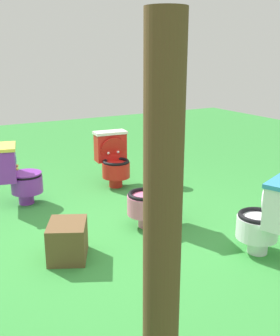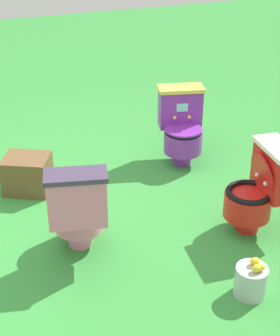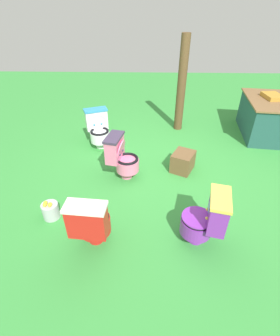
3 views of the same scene
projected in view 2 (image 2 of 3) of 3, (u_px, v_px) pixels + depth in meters
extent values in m
plane|color=green|center=(47.00, 212.00, 4.51)|extent=(14.00, 14.00, 0.00)
cylinder|color=pink|center=(80.00, 236.00, 4.09)|extent=(0.21, 0.21, 0.14)
cylinder|color=pink|center=(78.00, 216.00, 4.02)|extent=(0.44, 0.44, 0.20)
torus|color=black|center=(78.00, 204.00, 3.97)|extent=(0.42, 0.42, 0.04)
cylinder|color=#3F334C|center=(78.00, 210.00, 4.00)|extent=(0.29, 0.29, 0.01)
cube|color=pink|center=(77.00, 201.00, 3.72)|extent=(0.44, 0.27, 0.37)
cube|color=#3F334C|center=(76.00, 176.00, 3.62)|extent=(0.47, 0.30, 0.04)
cube|color=#8CE0E5|center=(76.00, 187.00, 3.79)|extent=(0.11, 0.03, 0.08)
cylinder|color=pink|center=(77.00, 195.00, 3.82)|extent=(0.36, 0.16, 0.35)
sphere|color=#3F334C|center=(67.00, 200.00, 3.83)|extent=(0.04, 0.04, 0.04)
sphere|color=#3F334C|center=(87.00, 198.00, 3.85)|extent=(0.04, 0.04, 0.04)
cylinder|color=purple|center=(182.00, 157.00, 5.24)|extent=(0.22, 0.22, 0.14)
cylinder|color=purple|center=(183.00, 142.00, 5.14)|extent=(0.45, 0.45, 0.20)
torus|color=black|center=(183.00, 131.00, 5.08)|extent=(0.43, 0.43, 0.04)
cylinder|color=#EACC4C|center=(183.00, 136.00, 5.11)|extent=(0.29, 0.29, 0.01)
cube|color=purple|center=(180.00, 108.00, 5.18)|extent=(0.44, 0.28, 0.37)
cube|color=#EACC4C|center=(181.00, 89.00, 5.08)|extent=(0.47, 0.31, 0.04)
cube|color=#8CE0E5|center=(182.00, 108.00, 5.07)|extent=(0.11, 0.03, 0.08)
cylinder|color=purple|center=(184.00, 129.00, 5.07)|extent=(0.43, 0.43, 0.02)
sphere|color=#EACC4C|center=(189.00, 117.00, 5.12)|extent=(0.04, 0.04, 0.04)
sphere|color=#EACC4C|center=(175.00, 118.00, 5.11)|extent=(0.04, 0.04, 0.04)
cylinder|color=red|center=(247.00, 222.00, 4.26)|extent=(0.19, 0.19, 0.14)
cylinder|color=red|center=(247.00, 205.00, 4.17)|extent=(0.40, 0.40, 0.20)
torus|color=black|center=(249.00, 192.00, 4.11)|extent=(0.38, 0.38, 0.04)
cylinder|color=white|center=(248.00, 198.00, 4.14)|extent=(0.26, 0.26, 0.01)
cube|color=red|center=(275.00, 172.00, 4.09)|extent=(0.22, 0.42, 0.37)
cube|color=white|center=(278.00, 148.00, 3.99)|extent=(0.25, 0.45, 0.04)
cube|color=#8CE0E5|center=(263.00, 168.00, 4.04)|extent=(0.02, 0.11, 0.08)
cylinder|color=red|center=(262.00, 175.00, 4.07)|extent=(0.12, 0.36, 0.35)
sphere|color=white|center=(266.00, 184.00, 4.03)|extent=(0.04, 0.04, 0.04)
sphere|color=white|center=(257.00, 175.00, 4.15)|extent=(0.04, 0.04, 0.04)
cube|color=brown|center=(27.00, 174.00, 4.75)|extent=(0.50, 0.46, 0.33)
cylinder|color=#B7B7BF|center=(251.00, 281.00, 3.58)|extent=(0.22, 0.22, 0.22)
ellipsoid|color=yellow|center=(257.00, 268.00, 3.48)|extent=(0.07, 0.05, 0.05)
ellipsoid|color=yellow|center=(255.00, 261.00, 3.55)|extent=(0.07, 0.05, 0.05)
ellipsoid|color=yellow|center=(260.00, 267.00, 3.49)|extent=(0.07, 0.05, 0.05)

